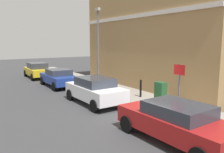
% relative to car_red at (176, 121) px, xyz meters
% --- Properties ---
extents(ground, '(80.00, 80.00, 0.00)m').
position_rel_car_red_xyz_m(ground, '(0.85, 3.01, -0.73)').
color(ground, '#38383A').
extents(sidewalk, '(2.54, 30.00, 0.15)m').
position_rel_car_red_xyz_m(sidewalk, '(2.78, 9.01, -0.65)').
color(sidewalk, gray).
rests_on(sidewalk, ground).
extents(corner_building, '(7.80, 12.81, 8.73)m').
position_rel_car_red_xyz_m(corner_building, '(7.90, 7.42, 3.64)').
color(corner_building, '#9E7A4C').
rests_on(corner_building, ground).
extents(car_red, '(1.96, 4.26, 1.37)m').
position_rel_car_red_xyz_m(car_red, '(0.00, 0.00, 0.00)').
color(car_red, maroon).
rests_on(car_red, ground).
extents(car_white, '(1.97, 3.98, 1.46)m').
position_rel_car_red_xyz_m(car_white, '(0.11, 5.81, 0.04)').
color(car_white, silver).
rests_on(car_white, ground).
extents(car_blue, '(1.92, 3.98, 1.33)m').
position_rel_car_red_xyz_m(car_blue, '(0.17, 11.57, -0.03)').
color(car_blue, navy).
rests_on(car_blue, ground).
extents(car_yellow, '(1.93, 4.05, 1.43)m').
position_rel_car_red_xyz_m(car_yellow, '(0.00, 16.81, 0.02)').
color(car_yellow, gold).
rests_on(car_yellow, ground).
extents(utility_cabinet, '(0.46, 0.61, 1.15)m').
position_rel_car_red_xyz_m(utility_cabinet, '(2.71, 3.41, -0.05)').
color(utility_cabinet, '#1E4C28').
rests_on(utility_cabinet, sidewalk).
extents(bollard_near_cabinet, '(0.14, 0.14, 1.04)m').
position_rel_car_red_xyz_m(bollard_near_cabinet, '(2.81, 5.12, -0.02)').
color(bollard_near_cabinet, black).
rests_on(bollard_near_cabinet, sidewalk).
extents(bollard_far_kerb, '(0.14, 0.14, 1.04)m').
position_rel_car_red_xyz_m(bollard_far_kerb, '(1.76, 7.10, -0.02)').
color(bollard_far_kerb, black).
rests_on(bollard_far_kerb, sidewalk).
extents(street_sign, '(0.08, 0.60, 2.30)m').
position_rel_car_red_xyz_m(street_sign, '(1.89, 1.52, 0.93)').
color(street_sign, '#59595B').
rests_on(street_sign, sidewalk).
extents(lamppost, '(0.20, 0.44, 5.72)m').
position_rel_car_red_xyz_m(lamppost, '(2.79, 10.11, 2.57)').
color(lamppost, '#59595B').
rests_on(lamppost, sidewalk).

